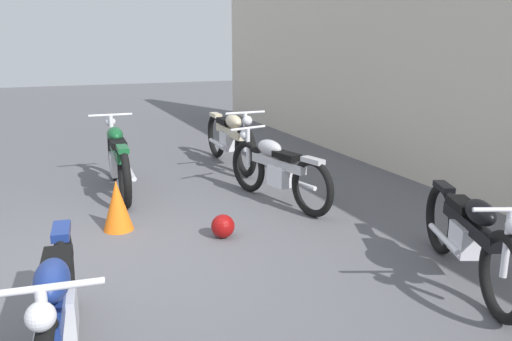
{
  "coord_description": "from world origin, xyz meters",
  "views": [
    {
      "loc": [
        4.52,
        -0.46,
        1.99
      ],
      "look_at": [
        -0.74,
        1.72,
        0.55
      ],
      "focal_mm": 36.42,
      "sensor_mm": 36.0,
      "label": 1
    }
  ],
  "objects_px": {
    "helmet": "(223,226)",
    "motorcycle_cream": "(230,138)",
    "motorcycle_blue": "(58,310)",
    "motorcycle_black": "(469,236)",
    "traffic_cone": "(117,205)",
    "motorcycle_silver": "(277,170)",
    "motorcycle_green": "(118,158)"
  },
  "relations": [
    {
      "from": "motorcycle_blue",
      "to": "motorcycle_black",
      "type": "bearing_deg",
      "value": 96.44
    },
    {
      "from": "motorcycle_silver",
      "to": "helmet",
      "type": "bearing_deg",
      "value": 117.13
    },
    {
      "from": "motorcycle_cream",
      "to": "traffic_cone",
      "type": "bearing_deg",
      "value": -42.35
    },
    {
      "from": "traffic_cone",
      "to": "motorcycle_blue",
      "type": "xyz_separation_m",
      "value": [
        2.43,
        -0.67,
        0.16
      ]
    },
    {
      "from": "helmet",
      "to": "motorcycle_green",
      "type": "height_order",
      "value": "motorcycle_green"
    },
    {
      "from": "traffic_cone",
      "to": "motorcycle_green",
      "type": "bearing_deg",
      "value": 171.29
    },
    {
      "from": "motorcycle_blue",
      "to": "motorcycle_black",
      "type": "relative_size",
      "value": 1.12
    },
    {
      "from": "traffic_cone",
      "to": "motorcycle_green",
      "type": "relative_size",
      "value": 0.26
    },
    {
      "from": "motorcycle_blue",
      "to": "motorcycle_cream",
      "type": "height_order",
      "value": "motorcycle_cream"
    },
    {
      "from": "helmet",
      "to": "motorcycle_black",
      "type": "distance_m",
      "value": 2.36
    },
    {
      "from": "motorcycle_green",
      "to": "motorcycle_cream",
      "type": "bearing_deg",
      "value": -64.4
    },
    {
      "from": "helmet",
      "to": "motorcycle_black",
      "type": "bearing_deg",
      "value": 41.93
    },
    {
      "from": "motorcycle_black",
      "to": "traffic_cone",
      "type": "bearing_deg",
      "value": -111.41
    },
    {
      "from": "motorcycle_green",
      "to": "motorcycle_silver",
      "type": "height_order",
      "value": "motorcycle_green"
    },
    {
      "from": "helmet",
      "to": "traffic_cone",
      "type": "relative_size",
      "value": 0.45
    },
    {
      "from": "motorcycle_blue",
      "to": "motorcycle_cream",
      "type": "distance_m",
      "value": 5.45
    },
    {
      "from": "traffic_cone",
      "to": "helmet",
      "type": "bearing_deg",
      "value": 56.43
    },
    {
      "from": "motorcycle_green",
      "to": "traffic_cone",
      "type": "bearing_deg",
      "value": 173.49
    },
    {
      "from": "helmet",
      "to": "motorcycle_blue",
      "type": "relative_size",
      "value": 0.12
    },
    {
      "from": "motorcycle_green",
      "to": "motorcycle_black",
      "type": "bearing_deg",
      "value": -146.83
    },
    {
      "from": "motorcycle_black",
      "to": "motorcycle_cream",
      "type": "xyz_separation_m",
      "value": [
        -4.65,
        -0.44,
        0.05
      ]
    },
    {
      "from": "traffic_cone",
      "to": "motorcycle_black",
      "type": "relative_size",
      "value": 0.3
    },
    {
      "from": "motorcycle_black",
      "to": "motorcycle_silver",
      "type": "xyz_separation_m",
      "value": [
        -2.61,
        -0.55,
        0.01
      ]
    },
    {
      "from": "helmet",
      "to": "motorcycle_cream",
      "type": "relative_size",
      "value": 0.11
    },
    {
      "from": "motorcycle_green",
      "to": "helmet",
      "type": "bearing_deg",
      "value": -158.33
    },
    {
      "from": "motorcycle_cream",
      "to": "motorcycle_green",
      "type": "height_order",
      "value": "motorcycle_cream"
    },
    {
      "from": "helmet",
      "to": "motorcycle_cream",
      "type": "xyz_separation_m",
      "value": [
        -2.91,
        1.12,
        0.35
      ]
    },
    {
      "from": "helmet",
      "to": "motorcycle_silver",
      "type": "distance_m",
      "value": 1.37
    },
    {
      "from": "motorcycle_green",
      "to": "motorcycle_silver",
      "type": "relative_size",
      "value": 1.12
    },
    {
      "from": "motorcycle_black",
      "to": "motorcycle_cream",
      "type": "relative_size",
      "value": 0.84
    },
    {
      "from": "motorcycle_silver",
      "to": "motorcycle_blue",
      "type": "bearing_deg",
      "value": 121.54
    },
    {
      "from": "helmet",
      "to": "motorcycle_blue",
      "type": "distance_m",
      "value": 2.44
    }
  ]
}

